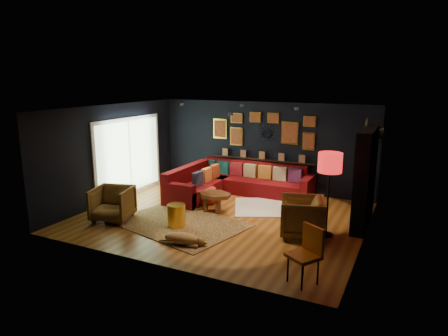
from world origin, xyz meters
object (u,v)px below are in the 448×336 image
at_px(armchair_left, 112,202).
at_px(floor_lamp, 330,166).
at_px(pouf, 205,195).
at_px(armchair_right, 302,215).
at_px(dog, 182,236).
at_px(orange_chair, 307,250).
at_px(sectional, 231,184).
at_px(gold_stool, 176,216).
at_px(coffee_table, 214,197).

bearing_deg(armchair_left, floor_lamp, -0.63).
relative_size(pouf, armchair_left, 0.66).
distance_m(armchair_right, dog, 2.55).
height_order(orange_chair, dog, orange_chair).
bearing_deg(dog, sectional, 91.42).
height_order(pouf, dog, pouf).
xyz_separation_m(armchair_left, gold_stool, (1.57, 0.30, -0.18)).
distance_m(armchair_right, gold_stool, 2.77).
bearing_deg(armchair_right, armchair_left, -93.12).
bearing_deg(pouf, gold_stool, -82.13).
height_order(gold_stool, orange_chair, orange_chair).
height_order(coffee_table, pouf, coffee_table).
bearing_deg(orange_chair, dog, -155.97).
bearing_deg(coffee_table, armchair_right, -13.80).
height_order(coffee_table, armchair_right, armchair_right).
height_order(pouf, orange_chair, orange_chair).
bearing_deg(pouf, floor_lamp, -13.92).
bearing_deg(dog, pouf, 100.68).
xyz_separation_m(coffee_table, gold_stool, (-0.29, -1.30, -0.13)).
xyz_separation_m(sectional, coffee_table, (0.26, -1.51, 0.06)).
bearing_deg(coffee_table, sectional, 99.81).
bearing_deg(floor_lamp, gold_stool, -163.17).
bearing_deg(dog, orange_chair, -16.41).
xyz_separation_m(pouf, armchair_right, (2.92, -1.07, 0.24)).
bearing_deg(armchair_right, floor_lamp, 99.76).
relative_size(coffee_table, floor_lamp, 0.54).
distance_m(coffee_table, floor_lamp, 3.09).
xyz_separation_m(gold_stool, floor_lamp, (3.14, 0.95, 1.26)).
bearing_deg(sectional, armchair_right, -38.35).
relative_size(armchair_left, gold_stool, 1.71).
bearing_deg(armchair_left, dog, -28.24).
bearing_deg(gold_stool, pouf, 97.87).
bearing_deg(gold_stool, floor_lamp, 16.83).
relative_size(armchair_right, orange_chair, 0.96).
relative_size(armchair_right, floor_lamp, 0.51).
bearing_deg(orange_chair, sectional, 161.37).
height_order(armchair_right, orange_chair, orange_chair).
xyz_separation_m(armchair_right, orange_chair, (0.60, -1.90, 0.11)).
relative_size(pouf, armchair_right, 0.63).
relative_size(gold_stool, floor_lamp, 0.29).
xyz_separation_m(pouf, armchair_left, (-1.33, -2.09, 0.22)).
relative_size(sectional, dog, 3.35).
distance_m(pouf, armchair_right, 3.12).
distance_m(armchair_right, floor_lamp, 1.18).
bearing_deg(armchair_left, armchair_right, -2.00).
xyz_separation_m(coffee_table, pouf, (-0.53, 0.49, -0.17)).
height_order(coffee_table, gold_stool, gold_stool).
relative_size(gold_stool, orange_chair, 0.54).
height_order(sectional, floor_lamp, floor_lamp).
height_order(coffee_table, dog, coffee_table).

